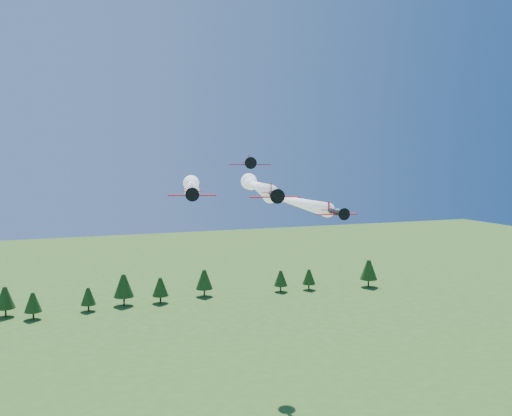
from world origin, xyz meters
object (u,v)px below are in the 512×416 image
object	(u,v)px
plane_lead	(256,185)
plane_right	(289,200)
plane_left	(191,185)
plane_slot	(250,163)

from	to	relation	value
plane_lead	plane_right	distance (m)	11.26
plane_left	plane_lead	bearing A→B (deg)	-21.86
plane_left	plane_slot	distance (m)	20.02
plane_left	plane_right	xyz separation A→B (m)	(20.67, -3.17, -3.41)
plane_right	plane_slot	size ratio (longest dim) A/B	5.98
plane_lead	plane_slot	distance (m)	12.45
plane_left	plane_slot	bearing A→B (deg)	-57.71
plane_right	plane_left	bearing A→B (deg)	178.86
plane_lead	plane_right	world-z (taller)	plane_lead
plane_left	plane_slot	size ratio (longest dim) A/B	5.53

